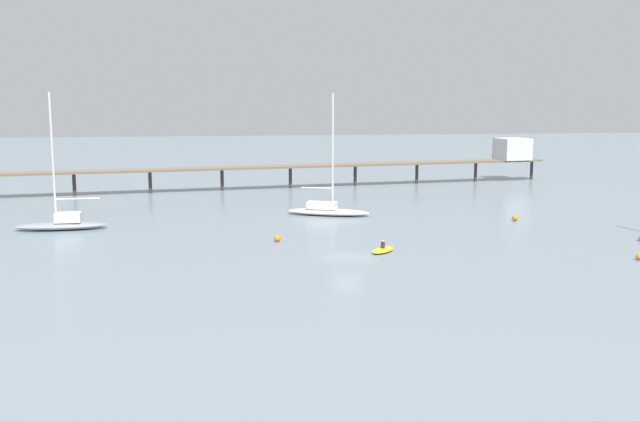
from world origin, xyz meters
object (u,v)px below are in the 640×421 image
(sailboat_cream, at_px, (327,209))
(sailboat_gray, at_px, (62,222))
(mooring_buoy_mid, at_px, (639,257))
(pier, at_px, (397,158))
(mooring_buoy_inner, at_px, (277,238))
(mooring_buoy_near, at_px, (515,218))
(dinghy_yellow, at_px, (383,250))

(sailboat_cream, xyz_separation_m, sailboat_gray, (-29.15, -5.41, 0.05))
(sailboat_cream, distance_m, mooring_buoy_mid, 35.87)
(sailboat_gray, bearing_deg, pier, 37.31)
(sailboat_cream, bearing_deg, mooring_buoy_mid, -50.10)
(pier, height_order, sailboat_cream, sailboat_cream)
(pier, bearing_deg, mooring_buoy_inner, -117.53)
(mooring_buoy_inner, xyz_separation_m, mooring_buoy_near, (27.65, 8.16, 0.01))
(mooring_buoy_inner, bearing_deg, sailboat_gray, 156.09)
(pier, relative_size, dinghy_yellow, 26.06)
(sailboat_cream, bearing_deg, dinghy_yellow, -84.99)
(sailboat_cream, height_order, mooring_buoy_mid, sailboat_cream)
(sailboat_cream, relative_size, sailboat_gray, 0.99)
(mooring_buoy_inner, bearing_deg, mooring_buoy_mid, -22.27)
(mooring_buoy_inner, bearing_deg, mooring_buoy_near, 16.43)
(pier, bearing_deg, sailboat_cream, -118.59)
(mooring_buoy_mid, distance_m, mooring_buoy_near, 20.69)
(pier, distance_m, dinghy_yellow, 51.96)
(mooring_buoy_inner, relative_size, mooring_buoy_mid, 1.12)
(pier, xyz_separation_m, mooring_buoy_inner, (-22.87, -43.89, -3.81))
(dinghy_yellow, bearing_deg, sailboat_cream, 95.01)
(mooring_buoy_near, bearing_deg, mooring_buoy_mid, -82.88)
(pier, distance_m, mooring_buoy_near, 36.25)
(sailboat_cream, distance_m, dinghy_yellow, 21.28)
(mooring_buoy_near, bearing_deg, sailboat_cream, 161.13)
(sailboat_gray, distance_m, mooring_buoy_near, 49.63)
(dinghy_yellow, relative_size, mooring_buoy_mid, 5.57)
(dinghy_yellow, relative_size, mooring_buoy_inner, 4.98)
(sailboat_cream, distance_m, mooring_buoy_inner, 16.78)
(pier, bearing_deg, sailboat_gray, -142.69)
(pier, xyz_separation_m, mooring_buoy_mid, (7.34, -56.26, -3.84))
(sailboat_cream, xyz_separation_m, mooring_buoy_near, (20.44, -6.99, -0.43))
(dinghy_yellow, xyz_separation_m, mooring_buoy_mid, (21.15, -6.32, 0.09))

